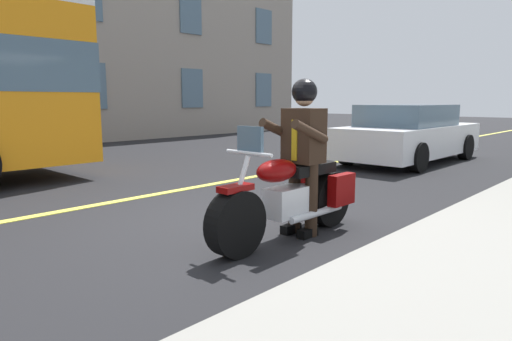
# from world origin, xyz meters

# --- Properties ---
(ground_plane) EXTENTS (80.00, 80.00, 0.00)m
(ground_plane) POSITION_xyz_m (0.00, 0.00, 0.00)
(ground_plane) COLOR black
(lane_center_stripe) EXTENTS (60.00, 0.16, 0.01)m
(lane_center_stripe) POSITION_xyz_m (0.00, -2.00, 0.01)
(lane_center_stripe) COLOR #E5DB4C
(lane_center_stripe) RESTS_ON ground_plane
(motorcycle_main) EXTENTS (2.21, 0.60, 1.26)m
(motorcycle_main) POSITION_xyz_m (-0.01, 1.03, 0.45)
(motorcycle_main) COLOR black
(motorcycle_main) RESTS_ON ground_plane
(rider_main) EXTENTS (0.62, 0.55, 1.74)m
(rider_main) POSITION_xyz_m (-0.20, 1.03, 1.04)
(rider_main) COLOR black
(rider_main) RESTS_ON ground_plane
(car_dark) EXTENTS (4.60, 1.92, 1.40)m
(car_dark) POSITION_xyz_m (-6.79, -0.71, 0.69)
(car_dark) COLOR white
(car_dark) RESTS_ON ground_plane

